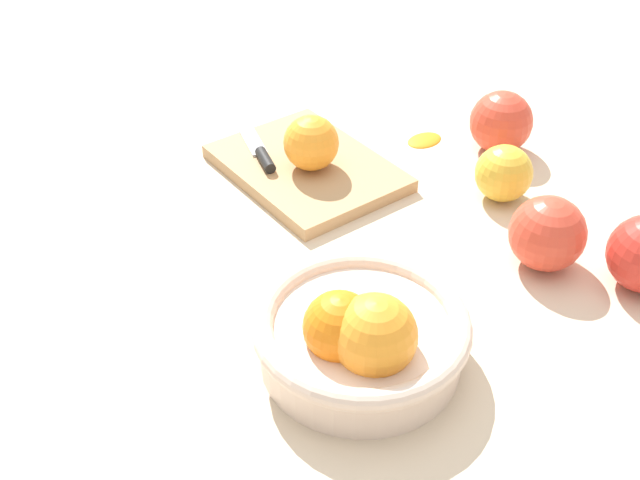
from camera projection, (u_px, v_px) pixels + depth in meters
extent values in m
plane|color=beige|center=(382.00, 207.00, 0.92)|extent=(2.40, 2.40, 0.00)
cylinder|color=beige|center=(361.00, 342.00, 0.71)|extent=(0.19, 0.19, 0.05)
torus|color=beige|center=(361.00, 324.00, 0.70)|extent=(0.20, 0.20, 0.02)
sphere|color=orange|center=(339.00, 327.00, 0.67)|extent=(0.06, 0.06, 0.06)
sphere|color=orange|center=(375.00, 336.00, 0.66)|extent=(0.07, 0.07, 0.07)
cube|color=tan|center=(307.00, 168.00, 0.97)|extent=(0.25, 0.20, 0.02)
sphere|color=orange|center=(311.00, 143.00, 0.94)|extent=(0.07, 0.07, 0.07)
cube|color=silver|center=(249.00, 134.00, 1.02)|extent=(0.11, 0.04, 0.00)
cylinder|color=black|center=(265.00, 160.00, 0.96)|extent=(0.05, 0.02, 0.01)
sphere|color=#D6422D|center=(501.00, 122.00, 1.00)|extent=(0.08, 0.08, 0.08)
sphere|color=gold|center=(504.00, 173.00, 0.92)|extent=(0.07, 0.07, 0.07)
sphere|color=#D6422D|center=(547.00, 233.00, 0.81)|extent=(0.08, 0.08, 0.08)
ellipsoid|color=orange|center=(425.00, 138.00, 1.04)|extent=(0.04, 0.06, 0.01)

